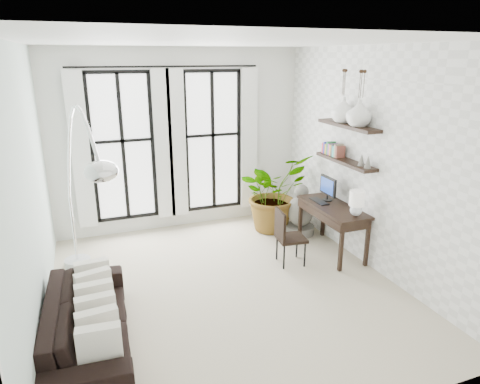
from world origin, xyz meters
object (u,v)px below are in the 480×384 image
desk (334,210)px  arc_lamp (78,151)px  buddha (300,213)px  desk_chair (286,234)px  plant (273,192)px  sofa (88,324)px

desk → arc_lamp: bearing=-179.4°
buddha → arc_lamp: bearing=-165.2°
desk_chair → arc_lamp: (-2.78, 0.02, 1.48)m
arc_lamp → desk_chair: bearing=-0.4°
desk → buddha: (-0.10, 0.90, -0.35)m
plant → buddha: (0.36, -0.39, -0.31)m
desk_chair → buddha: bearing=58.2°
desk_chair → buddha: 1.23m
desk_chair → arc_lamp: size_ratio=0.34×
buddha → desk_chair: bearing=-128.5°
sofa → desk: bearing=-70.5°
desk_chair → arc_lamp: bearing=-173.7°
desk → sofa: bearing=-163.5°
arc_lamp → plant: bearing=22.6°
sofa → plant: size_ratio=1.51×
desk_chair → sofa: bearing=-153.3°
plant → desk_chair: 1.42m
plant → desk: 1.37m
desk_chair → plant: bearing=80.2°
arc_lamp → buddha: 4.00m
desk → desk_chair: (-0.86, -0.06, -0.24)m
buddha → desk: bearing=-83.9°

